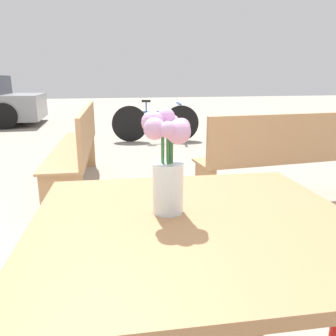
% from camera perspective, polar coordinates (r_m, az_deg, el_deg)
% --- Properties ---
extents(table_front, '(0.94, 0.86, 0.76)m').
position_cam_1_polar(table_front, '(0.96, 4.68, -14.81)').
color(table_front, '#9E7047').
rests_on(table_front, ground_plane).
extents(flower_vase, '(0.13, 0.12, 0.29)m').
position_cam_1_polar(flower_vase, '(0.90, -0.10, 0.66)').
color(flower_vase, silver).
rests_on(flower_vase, table_front).
extents(bench_near, '(1.74, 0.45, 0.85)m').
position_cam_1_polar(bench_near, '(3.07, 21.10, 1.87)').
color(bench_near, tan).
rests_on(bench_near, ground_plane).
extents(bench_middle, '(0.47, 2.00, 0.85)m').
position_cam_1_polar(bench_middle, '(3.49, -14.97, 4.05)').
color(bench_middle, tan).
rests_on(bench_middle, ground_plane).
extents(bicycle, '(1.60, 0.44, 0.76)m').
position_cam_1_polar(bicycle, '(6.11, -2.13, 7.89)').
color(bicycle, black).
rests_on(bicycle, ground_plane).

